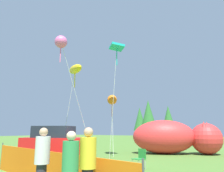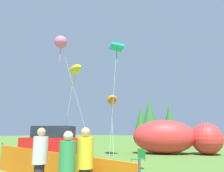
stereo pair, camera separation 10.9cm
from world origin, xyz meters
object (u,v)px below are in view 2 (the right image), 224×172
(kite_yellow_hero, at_px, (75,70))
(kite_pink_octopus, at_px, (61,43))
(kite_teal_diamond, at_px, (117,49))
(folding_chair, at_px, (139,157))
(spectator_in_blue_shirt, at_px, (40,159))
(parked_car, at_px, (56,144))
(kite_orange_flower, at_px, (112,100))
(spectator_in_white_shirt, at_px, (85,163))
(inflatable_cat, at_px, (175,138))
(spectator_in_yellow_shirt, at_px, (67,167))

(kite_yellow_hero, bearing_deg, kite_pink_octopus, -69.46)
(kite_yellow_hero, bearing_deg, kite_teal_diamond, 19.60)
(folding_chair, bearing_deg, kite_yellow_hero, -85.38)
(spectator_in_blue_shirt, bearing_deg, kite_pink_octopus, 134.08)
(kite_pink_octopus, bearing_deg, kite_teal_diamond, 57.76)
(folding_chair, xyz_separation_m, kite_teal_diamond, (-2.70, 2.28, 6.68))
(parked_car, height_order, kite_teal_diamond, kite_teal_diamond)
(kite_yellow_hero, bearing_deg, spectator_in_blue_shirt, -52.12)
(parked_car, distance_m, kite_yellow_hero, 5.29)
(kite_orange_flower, height_order, kite_pink_octopus, kite_pink_octopus)
(kite_orange_flower, bearing_deg, spectator_in_white_shirt, -59.77)
(spectator_in_white_shirt, xyz_separation_m, kite_yellow_hero, (-6.78, 6.66, 4.95))
(spectator_in_white_shirt, distance_m, kite_pink_octopus, 9.59)
(inflatable_cat, bearing_deg, kite_yellow_hero, -153.17)
(kite_orange_flower, bearing_deg, spectator_in_yellow_shirt, -61.57)
(kite_orange_flower, relative_size, kite_yellow_hero, 0.67)
(kite_pink_octopus, bearing_deg, spectator_in_blue_shirt, -45.92)
(kite_teal_diamond, relative_size, kite_yellow_hero, 1.15)
(spectator_in_white_shirt, height_order, kite_yellow_hero, kite_yellow_hero)
(parked_car, xyz_separation_m, kite_teal_diamond, (2.49, 2.76, 6.24))
(kite_yellow_hero, bearing_deg, kite_orange_flower, 66.18)
(folding_chair, distance_m, kite_pink_octopus, 8.06)
(parked_car, height_order, folding_chair, parked_car)
(parked_car, relative_size, kite_yellow_hero, 0.64)
(parked_car, xyz_separation_m, inflatable_cat, (4.53, 7.76, 0.20))
(kite_orange_flower, bearing_deg, kite_teal_diamond, -49.24)
(spectator_in_blue_shirt, xyz_separation_m, spectator_in_yellow_shirt, (1.34, -0.30, -0.05))
(inflatable_cat, distance_m, spectator_in_blue_shirt, 12.80)
(spectator_in_yellow_shirt, bearing_deg, spectator_in_blue_shirt, 167.37)
(folding_chair, xyz_separation_m, kite_orange_flower, (-4.27, 4.11, 3.49))
(spectator_in_yellow_shirt, bearing_deg, kite_teal_diamond, 115.13)
(spectator_in_white_shirt, bearing_deg, kite_teal_diamond, 117.31)
(folding_chair, relative_size, spectator_in_white_shirt, 0.49)
(parked_car, height_order, kite_yellow_hero, kite_yellow_hero)
(spectator_in_white_shirt, xyz_separation_m, spectator_in_yellow_shirt, (-0.17, -0.42, -0.05))
(spectator_in_yellow_shirt, bearing_deg, inflatable_cat, 97.65)
(inflatable_cat, bearing_deg, folding_chair, -108.99)
(folding_chair, height_order, spectator_in_white_shirt, spectator_in_white_shirt)
(spectator_in_white_shirt, bearing_deg, folding_chair, 103.20)
(kite_yellow_hero, xyz_separation_m, kite_pink_octopus, (0.82, -2.18, 1.06))
(folding_chair, distance_m, kite_teal_diamond, 7.56)
(inflatable_cat, distance_m, kite_teal_diamond, 8.10)
(spectator_in_yellow_shirt, distance_m, kite_pink_octopus, 9.72)
(parked_car, bearing_deg, kite_yellow_hero, 78.66)
(parked_car, relative_size, kite_pink_octopus, 0.57)
(kite_orange_flower, bearing_deg, folding_chair, -43.90)
(inflatable_cat, distance_m, kite_yellow_hero, 9.08)
(kite_yellow_hero, bearing_deg, parked_car, -79.24)
(inflatable_cat, relative_size, spectator_in_yellow_shirt, 3.81)
(folding_chair, distance_m, spectator_in_white_shirt, 5.55)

